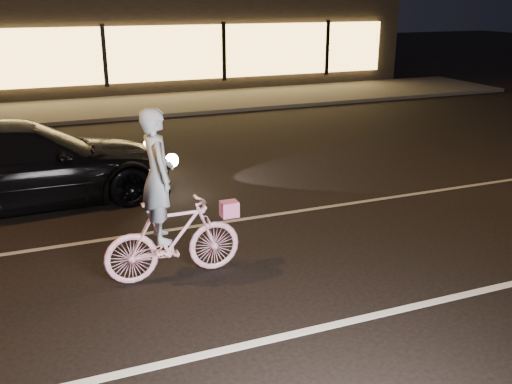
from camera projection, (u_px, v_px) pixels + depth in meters
name	position (u px, v px, depth m)	size (l,w,h in m)	color
ground	(262.00, 274.00, 7.85)	(90.00, 90.00, 0.00)	black
lane_stripe_near	(312.00, 330.00, 6.53)	(60.00, 0.12, 0.01)	silver
lane_stripe_far	(217.00, 223.00, 9.60)	(60.00, 0.10, 0.01)	gray
sidewalk	(116.00, 107.00, 19.24)	(30.00, 4.00, 0.12)	#383533
storefront	(90.00, 33.00, 23.79)	(25.40, 8.42, 4.20)	black
cyclist	(169.00, 220.00, 7.50)	(1.86, 0.64, 2.34)	#EB4880
sedan	(23.00, 165.00, 10.19)	(5.45, 2.60, 1.53)	black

